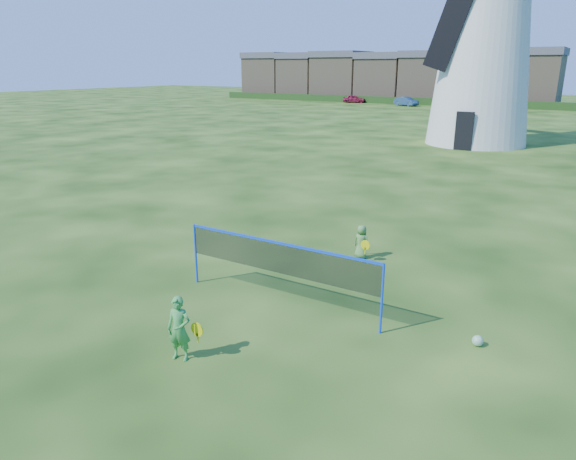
# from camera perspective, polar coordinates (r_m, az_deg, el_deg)

# --- Properties ---
(ground) EXTENTS (220.00, 220.00, 0.00)m
(ground) POSITION_cam_1_polar(r_m,az_deg,el_deg) (12.72, -1.97, -6.89)
(ground) COLOR black
(ground) RESTS_ON ground
(windmill) EXTENTS (16.51, 6.83, 21.44)m
(windmill) POSITION_cam_1_polar(r_m,az_deg,el_deg) (39.43, 21.01, 19.28)
(windmill) COLOR silver
(windmill) RESTS_ON ground
(badminton_net) EXTENTS (5.05, 0.05, 1.55)m
(badminton_net) POSITION_cam_1_polar(r_m,az_deg,el_deg) (11.63, -1.03, -3.21)
(badminton_net) COLOR blue
(badminton_net) RESTS_ON ground
(player_girl) EXTENTS (0.68, 0.42, 1.26)m
(player_girl) POSITION_cam_1_polar(r_m,az_deg,el_deg) (9.94, -11.93, -10.64)
(player_girl) COLOR green
(player_girl) RESTS_ON ground
(player_boy) EXTENTS (0.62, 0.41, 0.98)m
(player_boy) POSITION_cam_1_polar(r_m,az_deg,el_deg) (14.90, 8.13, -1.31)
(player_boy) COLOR #599146
(player_boy) RESTS_ON ground
(play_ball) EXTENTS (0.22, 0.22, 0.22)m
(play_ball) POSITION_cam_1_polar(r_m,az_deg,el_deg) (11.05, 20.24, -11.42)
(play_ball) COLOR green
(play_ball) RESTS_ON ground
(terraced_houses) EXTENTS (51.62, 8.40, 7.78)m
(terraced_houses) POSITION_cam_1_polar(r_m,az_deg,el_deg) (87.99, 10.51, 16.37)
(terraced_houses) COLOR #8D785E
(terraced_houses) RESTS_ON ground
(hedge) EXTENTS (62.00, 0.80, 1.00)m
(hedge) POSITION_cam_1_polar(r_m,az_deg,el_deg) (80.92, 11.73, 13.84)
(hedge) COLOR #193814
(hedge) RESTS_ON ground
(car_left) EXTENTS (3.67, 2.37, 1.16)m
(car_left) POSITION_cam_1_polar(r_m,az_deg,el_deg) (82.41, 7.32, 14.18)
(car_left) COLOR maroon
(car_left) RESTS_ON ground
(car_right) EXTENTS (3.96, 2.71, 1.23)m
(car_right) POSITION_cam_1_polar(r_m,az_deg,el_deg) (77.28, 12.93, 13.70)
(car_right) COLOR navy
(car_right) RESTS_ON ground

